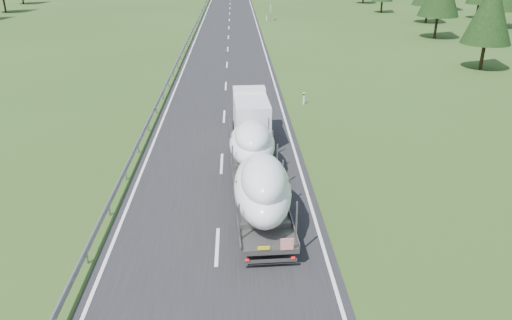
{
  "coord_description": "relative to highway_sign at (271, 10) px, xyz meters",
  "views": [
    {
      "loc": [
        0.92,
        -9.47,
        12.04
      ],
      "look_at": [
        1.92,
        14.4,
        1.76
      ],
      "focal_mm": 35.0,
      "sensor_mm": 36.0,
      "label": 1
    }
  ],
  "objects": [
    {
      "name": "road_surface",
      "position": [
        -7.2,
        20.0,
        -1.8
      ],
      "size": [
        10.0,
        400.0,
        0.02
      ],
      "primitive_type": "cube",
      "color": "black",
      "rests_on": "ground"
    },
    {
      "name": "guardrail",
      "position": [
        -12.5,
        19.94,
        -1.21
      ],
      "size": [
        0.1,
        400.0,
        0.76
      ],
      "color": "slate",
      "rests_on": "ground"
    },
    {
      "name": "highway_sign",
      "position": [
        0.0,
        0.0,
        0.0
      ],
      "size": [
        0.08,
        0.9,
        2.6
      ],
      "color": "slate",
      "rests_on": "ground"
    },
    {
      "name": "boat_truck",
      "position": [
        -5.28,
        -65.18,
        0.15
      ],
      "size": [
        2.93,
        17.09,
        3.76
      ],
      "color": "silver",
      "rests_on": "ground"
    }
  ]
}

